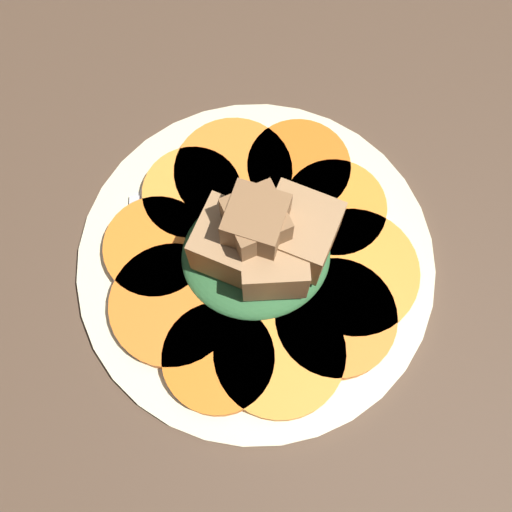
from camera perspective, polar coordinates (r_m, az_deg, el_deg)
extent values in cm
cube|color=#4C3828|center=(50.95, 0.00, -1.09)|extent=(120.00, 120.00, 2.00)
cylinder|color=beige|center=(49.52, 0.00, -0.58)|extent=(27.43, 27.43, 1.00)
cylinder|color=white|center=(49.47, 0.00, -0.56)|extent=(21.95, 21.95, 1.00)
cylinder|color=orange|center=(48.50, 8.54, -1.50)|extent=(9.92, 9.92, 1.30)
cylinder|color=orange|center=(50.06, 6.97, 4.14)|extent=(7.97, 7.97, 1.30)
cylinder|color=orange|center=(51.23, 3.80, 7.77)|extent=(8.14, 8.14, 1.30)
cylinder|color=orange|center=(50.96, -2.02, 7.34)|extent=(9.29, 9.29, 1.30)
cylinder|color=orange|center=(50.42, -5.67, 5.46)|extent=(7.70, 7.70, 1.30)
cylinder|color=orange|center=(49.15, -8.79, 0.71)|extent=(7.99, 7.99, 1.30)
cylinder|color=orange|center=(47.70, -7.39, -4.39)|extent=(9.29, 9.29, 1.30)
cylinder|color=orange|center=(46.60, -3.35, -9.08)|extent=(8.07, 8.07, 1.30)
cylinder|color=orange|center=(46.62, 2.09, -8.62)|extent=(9.50, 9.50, 1.30)
cylinder|color=orange|center=(47.44, 7.06, -5.52)|extent=(8.91, 8.91, 1.30)
ellipsoid|color=#2D6033|center=(47.77, 0.00, 0.09)|extent=(11.16, 10.04, 2.47)
cube|color=#9E754C|center=(44.42, 3.93, 1.50)|extent=(6.55, 6.55, 4.80)
cube|color=#9E754C|center=(44.56, -2.34, 1.65)|extent=(6.13, 6.13, 4.48)
cube|color=#9E754C|center=(44.01, 1.57, -0.37)|extent=(4.80, 4.80, 4.48)
cube|color=brown|center=(41.47, 0.06, 3.13)|extent=(4.89, 4.89, 3.66)
cube|color=brown|center=(41.51, 0.21, 2.91)|extent=(4.48, 4.48, 3.60)
cube|color=#B2B2B7|center=(50.58, -4.80, 4.78)|extent=(11.45, 2.40, 0.40)
cube|color=#B2B2B7|center=(50.48, 2.48, 4.88)|extent=(1.64, 2.45, 0.40)
cube|color=#B2B2B7|center=(51.11, 5.76, 5.93)|extent=(4.50, 0.82, 0.40)
cube|color=#B2B2B7|center=(50.84, 5.79, 5.24)|extent=(4.50, 0.82, 0.40)
cube|color=#B2B2B7|center=(50.58, 5.82, 4.55)|extent=(4.50, 0.82, 0.40)
cube|color=#B2B2B7|center=(50.33, 5.85, 3.85)|extent=(4.50, 0.82, 0.40)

